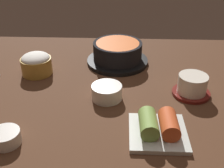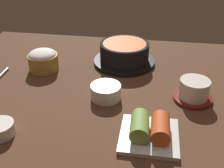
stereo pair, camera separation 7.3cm
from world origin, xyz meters
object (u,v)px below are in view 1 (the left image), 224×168
object	(u,v)px
tea_cup_with_saucer	(192,86)
rice_bowl	(36,63)
banchan_cup_center	(107,92)
stone_pot	(118,53)
kimchi_plate	(158,127)
side_bowl_near	(6,137)

from	to	relation	value
tea_cup_with_saucer	rice_bowl	bearing A→B (deg)	167.23
rice_bowl	banchan_cup_center	world-z (taller)	rice_bowl
stone_pot	rice_bowl	bearing A→B (deg)	-160.89
banchan_cup_center	kimchi_plate	world-z (taller)	kimchi_plate
stone_pot	kimchi_plate	world-z (taller)	stone_pot
rice_bowl	banchan_cup_center	size ratio (longest dim) A/B	1.15
rice_bowl	kimchi_plate	bearing A→B (deg)	-38.40
tea_cup_with_saucer	kimchi_plate	distance (cm)	19.53
rice_bowl	stone_pot	bearing A→B (deg)	19.11
stone_pot	tea_cup_with_saucer	bearing A→B (deg)	-42.37
rice_bowl	side_bowl_near	xyz separation A→B (cm)	(1.84, -30.40, -1.76)
banchan_cup_center	kimchi_plate	distance (cm)	18.06
kimchi_plate	side_bowl_near	distance (cm)	31.78
banchan_cup_center	side_bowl_near	xyz separation A→B (cm)	(-19.76, -17.64, -0.45)
banchan_cup_center	kimchi_plate	size ratio (longest dim) A/B	0.64
stone_pot	kimchi_plate	distance (cm)	36.03
stone_pot	rice_bowl	xyz separation A→B (cm)	(-23.82, -8.25, -0.03)
tea_cup_with_saucer	kimchi_plate	bearing A→B (deg)	-122.07
banchan_cup_center	kimchi_plate	xyz separation A→B (cm)	(11.77, -13.69, -0.03)
tea_cup_with_saucer	side_bowl_near	world-z (taller)	tea_cup_with_saucer
tea_cup_with_saucer	banchan_cup_center	bearing A→B (deg)	-172.67
rice_bowl	kimchi_plate	size ratio (longest dim) A/B	0.73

